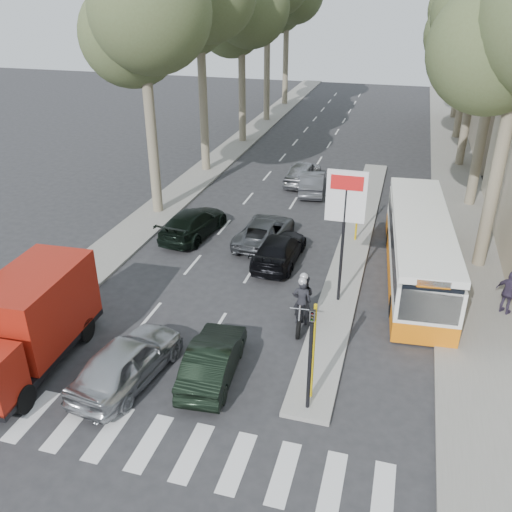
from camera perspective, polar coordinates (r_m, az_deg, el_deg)
The scene contains 23 objects.
ground at distance 18.98m, azimuth -3.55°, elevation -11.15°, with size 120.00×120.00×0.00m, color #28282B.
sidewalk_right at distance 40.88m, azimuth 20.20°, elevation 8.64°, with size 3.20×70.00×0.12m, color gray.
median_left at distance 45.58m, azimuth -1.53°, elevation 12.01°, with size 2.40×64.00×0.12m, color gray.
traffic_island at distance 27.67m, azimuth 10.37°, elevation 1.58°, with size 1.50×26.00×0.16m, color gray.
billboard at distance 20.74m, azimuth 9.29°, elevation 3.87°, with size 1.50×12.10×5.60m.
traffic_light_island at distance 15.66m, azimuth 5.80°, elevation -9.18°, with size 0.16×0.41×3.60m.
traffic_light_left at distance 20.45m, azimuth -25.33°, elevation -2.66°, with size 0.16×0.41×3.60m.
tree_l_a at distance 29.28m, azimuth -11.66°, elevation 23.79°, with size 7.40×7.20×14.10m.
tree_l_c at distance 44.15m, azimuth -1.35°, elevation 24.65°, with size 7.40×7.20×13.71m.
tree_r_c at distance 40.40m, azimuth 23.07°, elevation 22.06°, with size 7.40×7.20×13.32m.
tree_r_e at distance 56.33m, azimuth 21.91°, elevation 23.76°, with size 7.40×7.20×14.10m.
silver_hatchback at distance 18.23m, azimuth -13.43°, elevation -10.67°, with size 1.85×4.60×1.57m, color #A6AAAE.
dark_hatchback at distance 18.05m, azimuth -4.55°, elevation -10.76°, with size 1.43×4.10×1.35m, color black.
queue_car_a at distance 26.93m, azimuth 0.94°, elevation 2.65°, with size 2.15×4.67×1.30m, color #474A4E.
queue_car_b at distance 25.06m, azimuth 2.44°, elevation 0.74°, with size 1.86×4.58×1.33m, color black.
queue_car_c at distance 35.50m, azimuth 4.94°, elevation 8.77°, with size 1.76×4.38×1.49m, color #93959A.
queue_car_d at distance 33.90m, azimuth 5.95°, elevation 7.73°, with size 1.44×4.12×1.36m, color #52545A.
queue_car_e at distance 27.91m, azimuth -6.62°, elevation 3.48°, with size 1.97×4.85×1.41m, color black.
red_truck at distance 19.49m, azimuth -22.80°, elevation -6.38°, with size 2.55×6.04×3.17m.
city_bus at distance 24.39m, azimuth 16.74°, elevation 0.93°, with size 3.18×10.85×2.82m.
motorcycle at distance 20.59m, azimuth 4.90°, elevation -4.68°, with size 0.91×2.43×2.06m.
pedestrian_near at distance 23.01m, azimuth 25.08°, elevation -3.52°, with size 1.05×0.51×1.80m, color #3D334D.
pedestrian_far at distance 23.25m, azimuth 19.12°, elevation -1.89°, with size 1.23×0.55×1.91m, color brown.
Camera 1 is at (5.20, -14.06, 11.64)m, focal length 38.00 mm.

